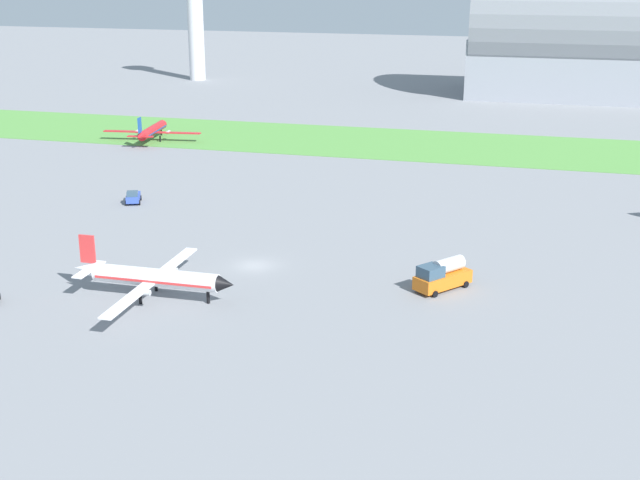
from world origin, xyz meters
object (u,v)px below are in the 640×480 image
Objects in this scene: airplane_foreground_turboprop at (153,277)px; pushback_tug_near_gate at (133,197)px; control_tower at (195,5)px; airplane_taxiing_turboprop at (152,130)px; fuel_truck_by_runway at (442,275)px.

airplane_foreground_turboprop is 37.00m from pushback_tug_near_gate.
airplane_taxiing_turboprop is at bearing -73.51° from control_tower.
control_tower is (-86.44, 144.29, 18.84)m from fuel_truck_by_runway.
control_tower is (-24.14, 81.58, 18.37)m from airplane_taxiing_turboprop.
fuel_truck_by_runway is (46.41, -22.36, 0.67)m from pushback_tug_near_gate.
airplane_taxiing_turboprop is 43.39m from pushback_tug_near_gate.
control_tower is at bearing 9.76° from airplane_taxiing_turboprop.
airplane_foreground_turboprop is 29.98m from fuel_truck_by_runway.
airplane_foreground_turboprop is at bearing -69.34° from control_tower.
fuel_truck_by_runway is (28.30, 9.88, -0.68)m from airplane_foreground_turboprop.
airplane_foreground_turboprop reaches higher than airplane_taxiing_turboprop.
pushback_tug_near_gate is 51.52m from fuel_truck_by_runway.
airplane_taxiing_turboprop reaches higher than pushback_tug_near_gate.
airplane_foreground_turboprop is 0.60× the size of control_tower.
control_tower is at bearing -111.10° from fuel_truck_by_runway.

